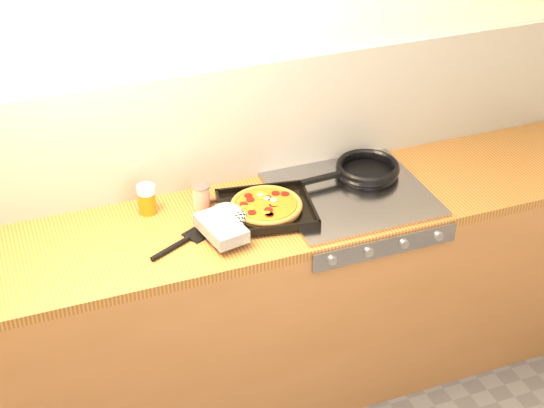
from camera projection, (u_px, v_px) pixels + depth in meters
name	position (u px, v px, depth m)	size (l,w,h in m)	color
room_shell	(221.00, 128.00, 3.32)	(3.20, 3.20, 3.20)	white
counter_run	(248.00, 307.00, 3.47)	(3.20, 0.62, 0.90)	brown
stovetop	(351.00, 194.00, 3.36)	(0.60, 0.56, 0.02)	#9C9CA1
pizza_on_tray	(254.00, 211.00, 3.18)	(0.50, 0.40, 0.06)	black
frying_pan	(366.00, 169.00, 3.46)	(0.45, 0.28, 0.04)	black
tomato_can	(201.00, 197.00, 3.26)	(0.09, 0.09, 0.10)	maroon
juice_glass	(147.00, 199.00, 3.22)	(0.09, 0.09, 0.12)	orange
wooden_spoon	(247.00, 191.00, 3.37)	(0.30, 0.05, 0.02)	#986140
black_spatula	(183.00, 242.00, 3.07)	(0.27, 0.18, 0.02)	black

